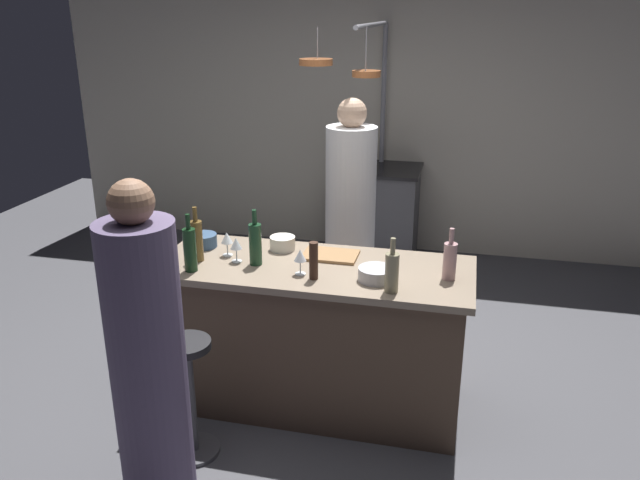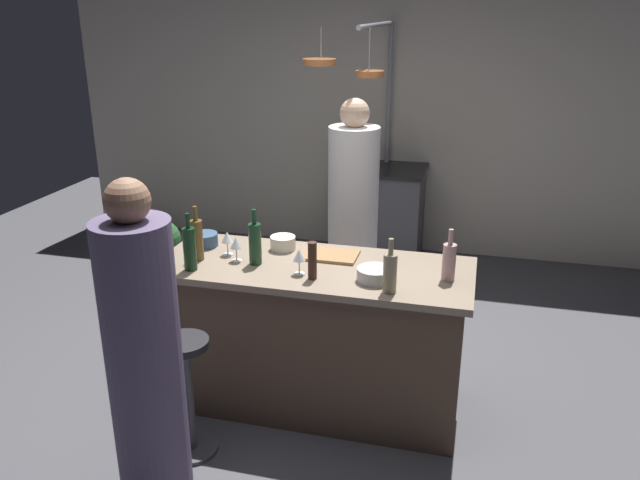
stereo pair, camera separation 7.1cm
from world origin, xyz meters
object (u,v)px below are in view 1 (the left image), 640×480
(guest_left, at_px, (148,366))
(wine_bottle_green, at_px, (255,243))
(mixing_bowl_steel, at_px, (376,274))
(wine_bottle_amber, at_px, (197,240))
(wine_glass_by_chef, at_px, (236,245))
(mixing_bowl_ceramic, at_px, (283,243))
(bar_stool_left, at_px, (190,393))
(chef, at_px, (350,225))
(potted_plant, at_px, (156,246))
(wine_bottle_red, at_px, (190,249))
(wine_glass_near_left_guest, at_px, (227,239))
(cutting_board, at_px, (330,255))
(wine_bottle_white, at_px, (392,272))
(mixing_bowl_blue, at_px, (203,240))
(wine_glass_near_right_guest, at_px, (300,257))
(stove_range, at_px, (376,213))
(pepper_mill, at_px, (314,261))
(wine_bottle_rose, at_px, (450,260))

(guest_left, relative_size, wine_bottle_green, 5.01)
(mixing_bowl_steel, bearing_deg, wine_bottle_amber, 177.49)
(wine_glass_by_chef, height_order, mixing_bowl_ceramic, wine_glass_by_chef)
(bar_stool_left, bearing_deg, guest_left, -90.93)
(wine_bottle_amber, bearing_deg, chef, 59.08)
(potted_plant, xyz_separation_m, wine_bottle_red, (1.17, -1.77, 0.73))
(guest_left, xyz_separation_m, wine_glass_near_left_guest, (-0.00, 1.02, 0.25))
(potted_plant, bearing_deg, cutting_board, -36.35)
(wine_bottle_red, bearing_deg, potted_plant, 123.53)
(wine_bottle_white, bearing_deg, wine_glass_near_left_guest, 164.36)
(wine_bottle_white, bearing_deg, mixing_bowl_ceramic, 147.80)
(bar_stool_left, bearing_deg, wine_bottle_green, 70.75)
(potted_plant, distance_m, mixing_bowl_blue, 1.89)
(wine_bottle_green, bearing_deg, wine_bottle_amber, -176.30)
(wine_bottle_amber, relative_size, mixing_bowl_steel, 1.66)
(wine_glass_near_right_guest, bearing_deg, wine_glass_near_left_guest, 160.64)
(wine_glass_near_left_guest, distance_m, mixing_bowl_blue, 0.23)
(stove_range, relative_size, pepper_mill, 4.24)
(potted_plant, height_order, mixing_bowl_blue, mixing_bowl_blue)
(guest_left, bearing_deg, potted_plant, 117.05)
(wine_bottle_red, distance_m, mixing_bowl_blue, 0.39)
(chef, xyz_separation_m, cutting_board, (0.05, -0.91, 0.12))
(wine_bottle_amber, relative_size, wine_glass_near_right_guest, 2.21)
(wine_glass_by_chef, bearing_deg, chef, 67.66)
(bar_stool_left, distance_m, potted_plant, 2.52)
(guest_left, height_order, mixing_bowl_ceramic, guest_left)
(potted_plant, distance_m, wine_glass_by_chef, 2.21)
(stove_range, xyz_separation_m, wine_glass_near_right_guest, (-0.04, -2.59, 0.56))
(wine_bottle_red, bearing_deg, pepper_mill, 3.86)
(guest_left, bearing_deg, wine_bottle_rose, 37.14)
(mixing_bowl_ceramic, bearing_deg, pepper_mill, -53.06)
(wine_bottle_green, bearing_deg, cutting_board, 28.57)
(pepper_mill, height_order, wine_bottle_white, wine_bottle_white)
(wine_bottle_white, height_order, wine_glass_by_chef, wine_bottle_white)
(guest_left, xyz_separation_m, mixing_bowl_ceramic, (0.28, 1.19, 0.19))
(wine_bottle_green, bearing_deg, chef, 73.25)
(cutting_board, distance_m, wine_bottle_rose, 0.72)
(wine_bottle_green, distance_m, wine_bottle_red, 0.36)
(wine_glass_near_left_guest, xyz_separation_m, mixing_bowl_blue, (-0.20, 0.11, -0.07))
(wine_bottle_white, relative_size, wine_bottle_amber, 0.91)
(wine_bottle_rose, xyz_separation_m, mixing_bowl_ceramic, (-1.00, 0.22, -0.07))
(chef, bearing_deg, mixing_bowl_ceramic, -106.48)
(pepper_mill, distance_m, mixing_bowl_ceramic, 0.48)
(chef, bearing_deg, potted_plant, 165.38)
(wine_bottle_green, xyz_separation_m, mixing_bowl_ceramic, (0.08, 0.26, -0.09))
(mixing_bowl_blue, height_order, mixing_bowl_ceramic, mixing_bowl_ceramic)
(chef, relative_size, mixing_bowl_blue, 10.15)
(stove_range, relative_size, chef, 0.52)
(wine_glass_by_chef, height_order, mixing_bowl_steel, wine_glass_by_chef)
(pepper_mill, relative_size, mixing_bowl_steel, 1.08)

